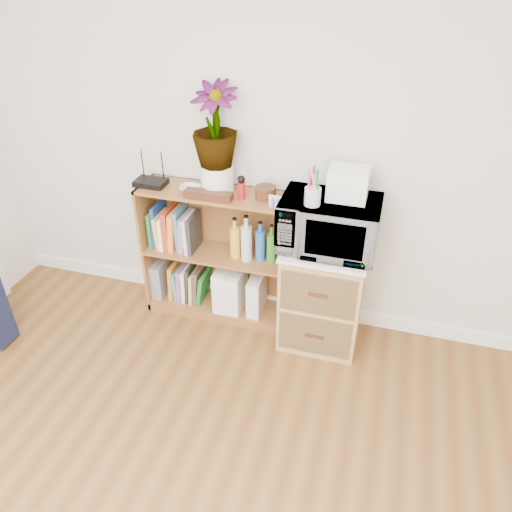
% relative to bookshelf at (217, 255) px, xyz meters
% --- Properties ---
extents(skirting_board, '(4.00, 0.02, 0.10)m').
position_rel_bookshelf_xyz_m(skirting_board, '(0.35, 0.14, -0.42)').
color(skirting_board, white).
rests_on(skirting_board, ground).
extents(bookshelf, '(1.00, 0.30, 0.95)m').
position_rel_bookshelf_xyz_m(bookshelf, '(0.00, 0.00, 0.00)').
color(bookshelf, brown).
rests_on(bookshelf, ground).
extents(wicker_unit, '(0.50, 0.45, 0.70)m').
position_rel_bookshelf_xyz_m(wicker_unit, '(0.75, -0.08, -0.12)').
color(wicker_unit, '#9E7542').
rests_on(wicker_unit, ground).
extents(microwave, '(0.58, 0.39, 0.32)m').
position_rel_bookshelf_xyz_m(microwave, '(0.75, -0.08, 0.40)').
color(microwave, silver).
rests_on(microwave, wicker_unit).
extents(pen_cup, '(0.09, 0.09, 0.10)m').
position_rel_bookshelf_xyz_m(pen_cup, '(0.66, -0.17, 0.61)').
color(pen_cup, silver).
rests_on(pen_cup, microwave).
extents(small_appliance, '(0.22, 0.19, 0.18)m').
position_rel_bookshelf_xyz_m(small_appliance, '(0.83, -0.03, 0.65)').
color(small_appliance, white).
rests_on(small_appliance, microwave).
extents(router, '(0.20, 0.14, 0.04)m').
position_rel_bookshelf_xyz_m(router, '(-0.42, -0.02, 0.49)').
color(router, black).
rests_on(router, bookshelf).
extents(white_bowl, '(0.13, 0.13, 0.03)m').
position_rel_bookshelf_xyz_m(white_bowl, '(-0.15, -0.03, 0.49)').
color(white_bowl, silver).
rests_on(white_bowl, bookshelf).
extents(plant_pot, '(0.21, 0.21, 0.17)m').
position_rel_bookshelf_xyz_m(plant_pot, '(0.02, 0.02, 0.56)').
color(plant_pot, white).
rests_on(plant_pot, bookshelf).
extents(potted_plant, '(0.28, 0.28, 0.50)m').
position_rel_bookshelf_xyz_m(potted_plant, '(0.02, 0.02, 0.90)').
color(potted_plant, '#3B712D').
rests_on(potted_plant, plant_pot).
extents(trinket_box, '(0.30, 0.08, 0.05)m').
position_rel_bookshelf_xyz_m(trinket_box, '(0.00, -0.10, 0.50)').
color(trinket_box, '#391D0F').
rests_on(trinket_box, bookshelf).
extents(kokeshi_doll, '(0.05, 0.05, 0.11)m').
position_rel_bookshelf_xyz_m(kokeshi_doll, '(0.20, -0.04, 0.53)').
color(kokeshi_doll, maroon).
rests_on(kokeshi_doll, bookshelf).
extents(wooden_bowl, '(0.13, 0.13, 0.07)m').
position_rel_bookshelf_xyz_m(wooden_bowl, '(0.34, 0.01, 0.51)').
color(wooden_bowl, '#32190D').
rests_on(wooden_bowl, bookshelf).
extents(paint_jars, '(0.11, 0.04, 0.06)m').
position_rel_bookshelf_xyz_m(paint_jars, '(0.43, -0.09, 0.50)').
color(paint_jars, pink).
rests_on(paint_jars, bookshelf).
extents(file_box, '(0.08, 0.21, 0.27)m').
position_rel_bookshelf_xyz_m(file_box, '(-0.44, 0.00, -0.27)').
color(file_box, slate).
rests_on(file_box, bookshelf).
extents(magazine_holder_left, '(0.10, 0.25, 0.31)m').
position_rel_bookshelf_xyz_m(magazine_holder_left, '(0.05, -0.01, -0.25)').
color(magazine_holder_left, white).
rests_on(magazine_holder_left, bookshelf).
extents(magazine_holder_mid, '(0.10, 0.24, 0.30)m').
position_rel_bookshelf_xyz_m(magazine_holder_mid, '(0.14, -0.01, -0.25)').
color(magazine_holder_mid, white).
rests_on(magazine_holder_mid, bookshelf).
extents(magazine_holder_right, '(0.09, 0.23, 0.28)m').
position_rel_bookshelf_xyz_m(magazine_holder_right, '(0.29, -0.01, -0.26)').
color(magazine_holder_right, silver).
rests_on(magazine_holder_right, bookshelf).
extents(cookbooks, '(0.32, 0.20, 0.30)m').
position_rel_bookshelf_xyz_m(cookbooks, '(-0.30, 0.00, 0.16)').
color(cookbooks, '#1D6F31').
rests_on(cookbooks, bookshelf).
extents(liquor_bottles, '(0.46, 0.07, 0.32)m').
position_rel_bookshelf_xyz_m(liquor_bottles, '(0.33, 0.00, 0.17)').
color(liquor_bottles, gold).
rests_on(liquor_bottles, bookshelf).
extents(lower_books, '(0.27, 0.19, 0.29)m').
position_rel_bookshelf_xyz_m(lower_books, '(-0.23, 0.00, -0.28)').
color(lower_books, '#BD7821').
rests_on(lower_books, bookshelf).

